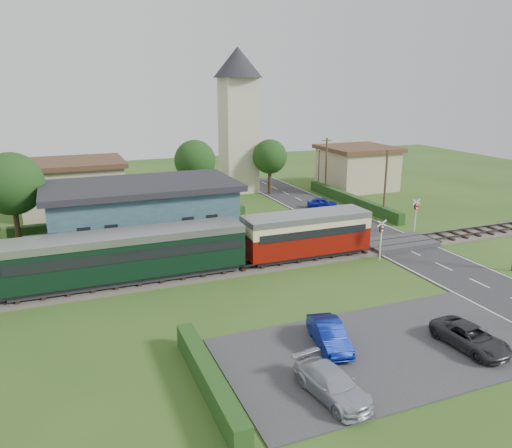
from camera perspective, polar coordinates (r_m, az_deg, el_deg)
name	(u,v)px	position (r m, az deg, el deg)	size (l,w,h in m)	color
ground	(304,269)	(37.54, 5.54, -5.18)	(120.00, 120.00, 0.00)	#2D4C19
railway_track	(293,259)	(39.17, 4.21, -4.06)	(76.00, 3.20, 0.49)	#4C443D
road	(413,253)	(42.85, 17.54, -3.14)	(6.00, 70.00, 0.05)	#28282B
car_park	(384,350)	(27.59, 14.47, -13.73)	(17.00, 9.00, 0.08)	#333335
crossing_deck	(398,243)	(44.25, 15.94, -2.13)	(6.20, 3.40, 0.45)	#333335
platform	(157,261)	(39.06, -11.26, -4.22)	(30.00, 3.00, 0.45)	gray
equipment_hut	(42,256)	(38.07, -23.29, -3.35)	(2.30, 2.30, 2.55)	beige
station_building	(142,213)	(43.81, -12.89, 1.27)	(16.00, 9.00, 5.30)	#2F4D52
train	(79,260)	(34.87, -19.58, -3.92)	(43.20, 2.90, 3.40)	#232328
church_tower	(238,110)	(62.83, -2.06, 12.94)	(6.00, 6.00, 17.60)	beige
house_west	(73,186)	(57.02, -20.20, 4.13)	(10.80, 8.80, 5.50)	tan
house_east	(357,167)	(66.78, 11.48, 6.39)	(8.80, 8.80, 5.50)	tan
hedge_carpark	(209,379)	(23.55, -5.40, -17.25)	(0.80, 9.00, 1.20)	#193814
hedge_roadside	(351,200)	(57.51, 10.85, 2.69)	(0.80, 18.00, 1.20)	#193814
hedge_station	(135,222)	(48.64, -13.61, 0.18)	(22.00, 0.80, 1.30)	#193814
tree_a	(11,184)	(45.86, -26.16, 4.12)	(5.20, 5.20, 8.00)	#332316
tree_b	(195,161)	(56.51, -6.99, 7.19)	(4.60, 4.60, 7.34)	#332316
tree_c	(270,157)	(61.70, 1.60, 7.68)	(4.20, 4.20, 6.78)	#332316
utility_pole_c	(385,184)	(52.07, 14.57, 4.50)	(1.40, 0.22, 7.00)	#473321
utility_pole_d	(326,166)	(61.96, 8.01, 6.61)	(1.40, 0.22, 7.00)	#473321
crossing_signal_near	(381,234)	(39.77, 14.12, -1.12)	(0.84, 0.28, 3.28)	silver
crossing_signal_far	(416,211)	(47.73, 17.81, 1.41)	(0.84, 0.28, 3.28)	silver
streetlamp_east	(319,164)	(67.22, 7.21, 6.85)	(0.30, 0.30, 5.15)	#3F3F47
car_on_road	(322,203)	(55.65, 7.56, 2.41)	(1.33, 3.31, 1.13)	#11189F
car_park_blue	(329,335)	(26.96, 8.36, -12.41)	(1.40, 4.03, 1.33)	navy
car_park_silver	(332,384)	(23.22, 8.67, -17.60)	(1.75, 4.31, 1.25)	#A7AABC
car_park_dark	(471,337)	(28.84, 23.33, -11.80)	(1.99, 4.31, 1.20)	#2D2D32
pedestrian_near	(261,236)	(40.74, 0.57, -1.36)	(0.67, 0.44, 1.84)	gray
pedestrian_far	(101,255)	(37.98, -17.31, -3.44)	(0.87, 0.68, 1.79)	gray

